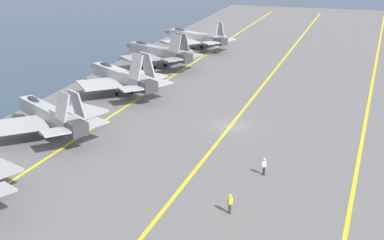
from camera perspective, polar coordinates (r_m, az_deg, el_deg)
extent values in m
plane|color=navy|center=(69.01, 3.79, -0.84)|extent=(2000.00, 2000.00, 0.00)
cube|color=slate|center=(68.95, 3.79, -0.69)|extent=(215.64, 54.04, 0.40)
cube|color=yellow|center=(67.12, 16.20, -1.75)|extent=(194.06, 3.36, 0.01)
cube|color=yellow|center=(68.88, 3.80, -0.53)|extent=(194.07, 0.36, 0.01)
cube|color=yellow|center=(73.66, -7.49, 0.62)|extent=(194.05, 4.13, 0.01)
cube|color=#9EA3A8|center=(67.08, -13.86, 0.62)|extent=(7.34, 10.23, 1.61)
cone|color=#5B5E60|center=(72.74, -16.13, 1.81)|extent=(2.42, 2.59, 1.53)
cube|color=#38383A|center=(61.45, -11.12, -0.81)|extent=(2.53, 2.51, 1.36)
ellipsoid|color=#232D38|center=(69.81, -15.14, 1.86)|extent=(2.20, 2.75, 0.88)
cube|color=#9EA3A8|center=(65.56, -16.42, -0.49)|extent=(7.21, 7.23, 0.28)
cube|color=#9EA3A8|center=(68.42, -11.07, 0.71)|extent=(6.66, 6.28, 0.28)
cube|color=#9EA3A8|center=(61.42, -12.48, 1.29)|extent=(1.88, 2.25, 2.84)
cube|color=#9EA3A8|center=(62.17, -11.10, 1.59)|extent=(1.88, 2.25, 2.84)
cube|color=#9EA3A8|center=(60.89, -13.13, -1.13)|extent=(3.48, 3.44, 0.20)
cube|color=#9EA3A8|center=(62.83, -9.57, -0.29)|extent=(3.39, 3.02, 0.20)
cylinder|color=#B2B2B7|center=(71.15, -15.25, 0.16)|extent=(0.16, 0.16, 1.63)
cylinder|color=black|center=(71.31, -15.21, -0.24)|extent=(0.51, 0.62, 0.60)
cylinder|color=#B2B2B7|center=(66.16, -14.19, -1.13)|extent=(0.16, 0.16, 1.63)
cylinder|color=black|center=(66.32, -14.16, -1.55)|extent=(0.51, 0.62, 0.60)
cylinder|color=#B2B2B7|center=(67.08, -12.47, -0.73)|extent=(0.16, 0.16, 1.63)
cylinder|color=black|center=(67.24, -12.44, -1.14)|extent=(0.51, 0.62, 0.60)
cube|color=#A8AAAF|center=(82.15, -7.07, 4.27)|extent=(8.32, 10.90, 1.71)
cone|color=#5B5E60|center=(88.14, -9.41, 5.13)|extent=(2.64, 2.81, 1.62)
cube|color=#38383A|center=(76.21, -4.32, 3.25)|extent=(2.73, 2.73, 1.45)
ellipsoid|color=#232D38|center=(85.08, -8.36, 5.27)|extent=(2.45, 2.95, 0.94)
cube|color=#A8AAAF|center=(80.33, -9.01, 3.46)|extent=(7.32, 7.31, 0.28)
cube|color=#A8AAAF|center=(83.67, -4.89, 4.21)|extent=(6.67, 6.72, 0.28)
cube|color=#A8AAAF|center=(76.21, -5.47, 5.18)|extent=(2.13, 2.45, 3.29)
cube|color=#A8AAAF|center=(77.14, -4.34, 5.37)|extent=(2.13, 2.45, 3.29)
cube|color=#A8AAAF|center=(75.46, -5.95, 3.05)|extent=(3.60, 3.60, 0.20)
cube|color=#A8AAAF|center=(77.81, -3.12, 3.60)|extent=(3.50, 3.25, 0.20)
cylinder|color=#B2B2B7|center=(86.36, -8.55, 3.76)|extent=(0.16, 0.16, 1.61)
cylinder|color=black|center=(86.49, -8.54, 3.44)|extent=(0.52, 0.62, 0.60)
cylinder|color=#B2B2B7|center=(80.97, -7.31, 2.84)|extent=(0.16, 0.16, 1.61)
cylinder|color=black|center=(81.10, -7.30, 2.50)|extent=(0.52, 0.62, 0.60)
cylinder|color=#B2B2B7|center=(82.14, -5.87, 3.12)|extent=(0.16, 0.16, 1.61)
cylinder|color=black|center=(82.27, -5.86, 2.78)|extent=(0.52, 0.62, 0.60)
cube|color=gray|center=(97.28, -3.58, 6.66)|extent=(6.94, 11.14, 1.60)
cone|color=#5B5E60|center=(102.46, -6.10, 7.19)|extent=(2.39, 2.68, 1.52)
cube|color=#38383A|center=(92.20, -0.72, 6.05)|extent=(2.52, 2.55, 1.36)
ellipsoid|color=#232D38|center=(99.82, -4.94, 7.38)|extent=(2.12, 2.94, 0.88)
cube|color=gray|center=(94.94, -4.99, 6.02)|extent=(7.30, 7.29, 0.28)
cube|color=gray|center=(99.32, -1.92, 6.62)|extent=(6.32, 6.20, 0.28)
cube|color=gray|center=(92.10, -1.66, 7.46)|extent=(1.83, 2.38, 2.86)
cube|color=gray|center=(93.22, -0.89, 7.60)|extent=(1.83, 2.38, 2.86)
cube|color=gray|center=(91.08, -1.94, 5.89)|extent=(3.58, 3.48, 0.20)
cube|color=gray|center=(94.03, 0.06, 6.29)|extent=(3.35, 2.98, 0.20)
cylinder|color=#B2B2B7|center=(100.92, -5.19, 6.06)|extent=(0.16, 0.16, 1.82)
cylinder|color=black|center=(101.05, -5.18, 5.72)|extent=(0.48, 0.63, 0.60)
cylinder|color=#B2B2B7|center=(96.04, -3.60, 5.47)|extent=(0.16, 0.16, 1.82)
cylinder|color=black|center=(96.18, -3.59, 5.11)|extent=(0.48, 0.63, 0.60)
cylinder|color=#B2B2B7|center=(97.48, -2.60, 5.68)|extent=(0.16, 0.16, 1.82)
cylinder|color=black|center=(97.62, -2.59, 5.33)|extent=(0.48, 0.63, 0.60)
cube|color=#A8AAAF|center=(112.04, 0.10, 8.10)|extent=(6.90, 11.30, 1.53)
cone|color=#5B5E60|center=(117.00, -2.32, 8.52)|extent=(2.34, 2.68, 1.45)
cube|color=#38383A|center=(107.19, 2.80, 7.61)|extent=(2.46, 2.53, 1.30)
ellipsoid|color=#232D38|center=(114.48, -1.20, 8.69)|extent=(2.09, 2.97, 0.84)
cube|color=#A8AAAF|center=(109.39, -1.10, 7.58)|extent=(7.64, 7.60, 0.28)
cube|color=#A8AAAF|center=(114.36, 1.53, 8.05)|extent=(6.69, 6.35, 0.28)
cube|color=#A8AAAF|center=(107.11, 2.01, 8.76)|extent=(1.80, 2.39, 2.65)
cube|color=#A8AAAF|center=(108.26, 2.60, 8.85)|extent=(1.80, 2.39, 2.65)
cube|color=#A8AAAF|center=(105.96, 1.80, 7.50)|extent=(3.60, 3.50, 0.20)
cube|color=#A8AAAF|center=(109.08, 3.39, 7.79)|extent=(3.35, 3.00, 0.20)
cylinder|color=#B2B2B7|center=(115.46, -1.47, 7.62)|extent=(0.16, 0.16, 1.57)
cylinder|color=black|center=(115.56, -1.46, 7.38)|extent=(0.47, 0.63, 0.60)
cylinder|color=#B2B2B7|center=(110.74, 0.15, 7.16)|extent=(0.16, 0.16, 1.57)
cylinder|color=black|center=(110.83, 0.15, 6.92)|extent=(0.47, 0.63, 0.60)
cylinder|color=#B2B2B7|center=(112.23, 0.93, 7.31)|extent=(0.16, 0.16, 1.57)
cylinder|color=black|center=(112.32, 0.93, 7.07)|extent=(0.47, 0.63, 0.60)
cylinder|color=#383328|center=(48.19, 3.68, -8.57)|extent=(0.24, 0.24, 0.87)
cube|color=yellow|center=(47.88, 3.70, -7.81)|extent=(0.46, 0.42, 0.56)
sphere|color=beige|center=(47.70, 3.71, -7.37)|extent=(0.22, 0.22, 0.22)
sphere|color=yellow|center=(47.67, 3.71, -7.30)|extent=(0.24, 0.24, 0.24)
cylinder|color=#232328|center=(55.55, 6.98, -4.91)|extent=(0.24, 0.24, 0.84)
cube|color=white|center=(55.27, 7.01, -4.24)|extent=(0.37, 0.44, 0.56)
sphere|color=#9E7051|center=(55.12, 7.02, -3.85)|extent=(0.22, 0.22, 0.22)
sphere|color=white|center=(55.10, 7.03, -3.79)|extent=(0.24, 0.24, 0.24)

